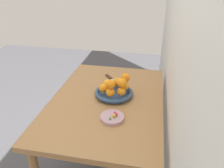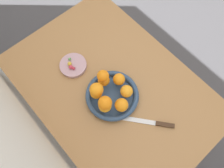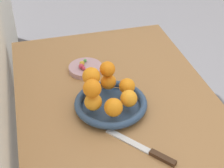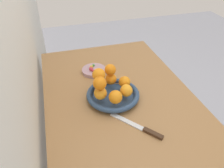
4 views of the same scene
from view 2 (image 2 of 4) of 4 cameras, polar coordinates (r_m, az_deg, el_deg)
ground_plane at (r=1.84m, az=-0.08°, el=-9.14°), size 6.00×6.00×0.00m
dining_table at (r=1.22m, az=-0.12°, el=-2.02°), size 1.10×0.76×0.74m
fruit_bowl at (r=1.10m, az=0.06°, el=-3.02°), size 0.27×0.27×0.04m
candy_dish at (r=1.19m, az=-10.09°, el=4.80°), size 0.14×0.14×0.02m
orange_0 at (r=1.05m, az=-4.07°, el=-2.40°), size 0.06×0.06×0.06m
orange_1 at (r=1.03m, az=-1.84°, el=-5.70°), size 0.06×0.06×0.06m
orange_2 at (r=1.03m, az=2.49°, el=-5.49°), size 0.06×0.06×0.06m
orange_3 at (r=1.05m, az=3.82°, el=-1.89°), size 0.06×0.06×0.06m
orange_4 at (r=1.08m, az=1.84°, el=1.24°), size 0.06×0.06×0.06m
orange_5 at (r=1.07m, az=-2.17°, el=0.98°), size 0.06×0.06×0.06m
orange_6 at (r=0.97m, az=-1.84°, el=-4.95°), size 0.06×0.06×0.06m
orange_7 at (r=1.02m, az=-2.38°, el=2.12°), size 0.06×0.06×0.06m
orange_8 at (r=0.99m, az=-4.08°, el=-1.46°), size 0.06×0.06×0.06m
candy_ball_0 at (r=1.19m, az=-11.00°, el=6.40°), size 0.01×0.01×0.01m
candy_ball_1 at (r=1.16m, az=-9.96°, el=4.04°), size 0.02×0.02×0.02m
candy_ball_2 at (r=1.17m, az=-10.72°, el=4.37°), size 0.02×0.02×0.02m
candy_ball_3 at (r=1.18m, az=-11.01°, el=5.22°), size 0.02×0.02×0.02m
knife at (r=1.09m, az=10.47°, el=-9.90°), size 0.22×0.18×0.01m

